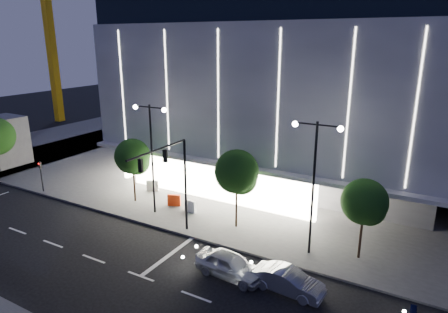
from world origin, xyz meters
name	(u,v)px	position (x,y,z in m)	size (l,w,h in m)	color
ground	(133,256)	(0.00, 0.00, 0.00)	(160.00, 160.00, 0.00)	black
sidewalk_museum	(317,168)	(5.00, 24.00, 0.07)	(70.00, 40.00, 0.15)	#474747
sidewalk_west	(3,155)	(-30.00, 10.00, 0.07)	(16.00, 50.00, 0.15)	#474747
museum	(298,84)	(2.98, 22.31, 9.27)	(30.00, 25.80, 18.00)	#4C4C51
traffic_mast	(173,172)	(1.00, 3.34, 5.03)	(0.33, 5.89, 7.07)	black
street_lamp_west	(151,143)	(-3.00, 6.00, 5.96)	(3.16, 0.36, 9.00)	black
street_lamp_east	(314,169)	(10.00, 6.00, 5.96)	(3.16, 0.36, 9.00)	black
ped_signal_far	(41,173)	(-15.00, 4.50, 1.89)	(0.22, 0.24, 3.00)	black
tree_left	(133,158)	(-5.97, 7.02, 4.03)	(3.02, 3.02, 5.72)	black
tree_mid	(237,174)	(4.03, 7.02, 4.33)	(3.25, 3.25, 6.15)	black
tree_right	(365,204)	(13.03, 7.02, 3.88)	(2.91, 2.91, 5.51)	black
car_lead	(230,265)	(6.66, 1.21, 0.76)	(1.80, 4.46, 1.52)	#B8BBC1
car_second	(288,281)	(10.24, 1.47, 0.68)	(1.45, 4.15, 1.37)	#B7BABF
barrier_b	(153,186)	(-6.21, 9.62, 0.65)	(1.10, 0.25, 1.00)	#B9B9B9
barrier_c	(174,200)	(-2.40, 7.82, 0.65)	(1.10, 0.25, 1.00)	#F5370D
barrier_d	(190,206)	(-0.50, 7.48, 0.65)	(1.10, 0.25, 1.00)	white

